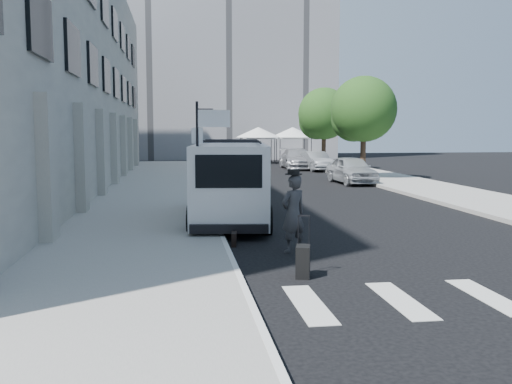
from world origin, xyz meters
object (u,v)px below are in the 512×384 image
object	(u,v)px
suitcase	(303,261)
parked_car_a	(352,170)
businessman	(293,214)
cargo_van	(231,182)
parked_car_b	(316,161)
briefcase	(234,239)
parked_car_c	(297,159)

from	to	relation	value
suitcase	parked_car_a	bearing A→B (deg)	85.10
businessman	suitcase	world-z (taller)	businessman
cargo_van	businessman	bearing A→B (deg)	-71.08
businessman	parked_car_b	distance (m)	28.06
suitcase	parked_car_b	bearing A→B (deg)	90.78
suitcase	cargo_van	xyz separation A→B (m)	(-0.77, 6.96, 0.95)
briefcase	parked_car_b	size ratio (longest dim) A/B	0.10
parked_car_c	briefcase	bearing A→B (deg)	-103.66
businessman	cargo_van	world-z (taller)	cargo_van
briefcase	parked_car_b	distance (m)	27.52
briefcase	suitcase	distance (m)	3.42
cargo_van	parked_car_b	bearing A→B (deg)	76.07
parked_car_a	parked_car_b	distance (m)	10.14
suitcase	cargo_van	bearing A→B (deg)	111.40
cargo_van	parked_car_a	world-z (taller)	cargo_van
parked_car_a	parked_car_c	xyz separation A→B (m)	(-0.45, 12.23, 0.01)
briefcase	parked_car_a	xyz separation A→B (m)	(8.06, 16.02, 0.59)
parked_car_a	parked_car_c	world-z (taller)	parked_car_c
cargo_van	parked_car_b	size ratio (longest dim) A/B	1.61
briefcase	suitcase	xyz separation A→B (m)	(1.04, -3.26, 0.15)
briefcase	cargo_van	bearing A→B (deg)	92.66
parked_car_b	parked_car_c	world-z (taller)	parked_car_c
briefcase	parked_car_b	bearing A→B (deg)	78.80
cargo_van	parked_car_a	bearing A→B (deg)	64.02
parked_car_c	suitcase	bearing A→B (deg)	-100.35
briefcase	parked_car_a	world-z (taller)	parked_car_a
cargo_van	parked_car_c	size ratio (longest dim) A/B	1.28
briefcase	parked_car_c	xyz separation A→B (m)	(7.61, 28.25, 0.60)
businessman	suitcase	bearing A→B (deg)	56.55
briefcase	parked_car_c	distance (m)	29.26
parked_car_a	parked_car_b	size ratio (longest dim) A/B	1.06
suitcase	businessman	bearing A→B (deg)	98.33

